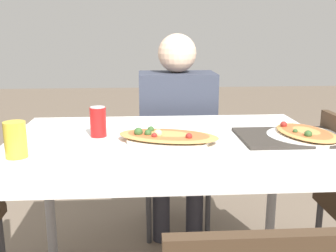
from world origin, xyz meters
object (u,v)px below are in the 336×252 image
Objects in this scene: chair_far_seated at (175,149)px; drink_glass at (16,140)px; soda_can at (98,122)px; person_seated at (177,119)px; dining_table at (168,157)px; pizza_main at (168,137)px; pizza_second at (306,134)px.

chair_far_seated is 1.21m from drink_glass.
soda_can is at bearing 45.82° from drink_glass.
person_seated is at bearing 53.64° from drink_glass.
pizza_main is at bearing -93.76° from dining_table.
pizza_second is (0.85, -0.09, -0.05)m from soda_can.
pizza_second is (0.47, -0.69, 0.08)m from person_seated.
person_seated is at bearing 57.64° from soda_can.
drink_glass is 0.35× the size of pizza_second.
dining_table is 0.32m from soda_can.
drink_glass is at bearing 53.64° from person_seated.
pizza_second is (0.47, -0.80, 0.30)m from chair_far_seated.
pizza_main is at bearing -178.48° from pizza_second.
soda_can is at bearing 164.77° from dining_table.
pizza_main is at bearing 16.71° from drink_glass.
soda_can is (-0.38, -0.60, 0.13)m from person_seated.
pizza_main is 0.57m from pizza_second.
soda_can reaches higher than chair_far_seated.
person_seated is (-0.00, -0.11, 0.21)m from chair_far_seated.
chair_far_seated is at bearing 82.89° from dining_table.
person_seated is 2.66× the size of pizza_main.
chair_far_seated is 2.39× the size of pizza_second.
chair_far_seated is at bearing 56.85° from drink_glass.
person_seated reaches higher than chair_far_seated.
drink_glass is at bearing -134.18° from soda_can.
person_seated is 9.48× the size of soda_can.
person_seated reaches higher than pizza_main.
drink_glass is at bearing -170.93° from pizza_second.
soda_can is (-0.38, -0.71, 0.34)m from chair_far_seated.
drink_glass is (-0.63, -0.97, 0.34)m from chair_far_seated.
drink_glass is at bearing -161.06° from dining_table.
soda_can is (-0.28, 0.08, 0.13)m from dining_table.
pizza_main is 0.56m from drink_glass.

